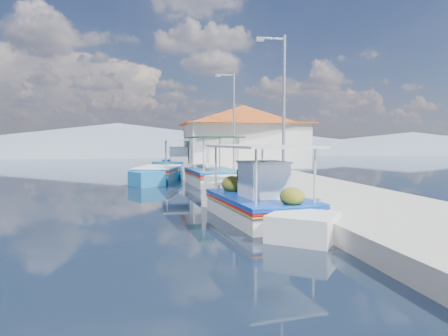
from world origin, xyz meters
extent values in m
plane|color=black|center=(0.00, 0.00, 0.00)|extent=(160.00, 160.00, 0.00)
cube|color=#ADAAA2|center=(5.90, 6.00, 0.25)|extent=(5.00, 44.00, 0.50)
cylinder|color=#A5A8AD|center=(3.80, -3.00, 0.65)|extent=(0.20, 0.20, 0.30)
cylinder|color=#A5A8AD|center=(3.80, 2.00, 0.65)|extent=(0.20, 0.20, 0.30)
cylinder|color=#A5A8AD|center=(3.80, 8.00, 0.65)|extent=(0.20, 0.20, 0.30)
cylinder|color=#A5A8AD|center=(3.80, 14.00, 0.65)|extent=(0.20, 0.20, 0.30)
cube|color=white|center=(2.57, -1.57, 0.21)|extent=(2.60, 4.42, 0.92)
cube|color=white|center=(2.90, 1.20, 0.33)|extent=(2.15, 2.15, 1.02)
cube|color=white|center=(2.26, -4.24, 0.21)|extent=(2.09, 2.09, 0.87)
cube|color=#0E43BB|center=(2.57, -1.57, 0.64)|extent=(2.68, 4.55, 0.06)
cube|color=red|center=(2.57, -1.57, 0.56)|extent=(2.68, 4.55, 0.05)
cube|color=gold|center=(2.57, -1.57, 0.49)|extent=(2.68, 4.55, 0.04)
cube|color=#0E43BB|center=(2.57, -1.57, 0.71)|extent=(2.70, 4.51, 0.05)
cube|color=brown|center=(2.57, -1.57, 0.68)|extent=(2.42, 4.31, 0.05)
cube|color=white|center=(2.54, -1.85, 1.21)|extent=(1.31, 1.39, 1.06)
cube|color=silver|center=(2.54, -1.85, 1.76)|extent=(1.43, 1.49, 0.06)
cylinder|color=beige|center=(1.93, 0.28, 1.45)|extent=(0.07, 0.07, 1.55)
cylinder|color=beige|center=(3.62, 0.09, 1.45)|extent=(0.07, 0.07, 1.55)
cylinder|color=beige|center=(1.52, -3.22, 1.45)|extent=(0.07, 0.07, 1.55)
cylinder|color=beige|center=(3.21, -3.42, 1.45)|extent=(0.07, 0.07, 1.55)
cube|color=silver|center=(2.57, -1.57, 2.22)|extent=(2.71, 4.43, 0.07)
ellipsoid|color=#525216|center=(2.35, -0.18, 0.95)|extent=(0.74, 0.81, 0.55)
ellipsoid|color=#525216|center=(3.08, 0.23, 0.91)|extent=(0.62, 0.68, 0.46)
ellipsoid|color=#525216|center=(2.56, -3.32, 0.92)|extent=(0.66, 0.72, 0.49)
sphere|color=#FF6008|center=(3.60, -1.10, 1.40)|extent=(0.39, 0.39, 0.39)
cube|color=white|center=(2.76, 8.02, 0.24)|extent=(2.54, 4.29, 1.05)
cube|color=white|center=(2.98, 10.78, 0.38)|extent=(2.25, 2.25, 1.17)
cube|color=white|center=(2.54, 5.34, 0.24)|extent=(2.19, 2.19, 1.00)
cube|color=#0E43BB|center=(2.76, 8.02, 0.73)|extent=(2.62, 4.42, 0.07)
cube|color=red|center=(2.76, 8.02, 0.64)|extent=(2.62, 4.42, 0.06)
cube|color=gold|center=(2.76, 8.02, 0.57)|extent=(2.62, 4.42, 0.04)
cube|color=#1B6CA7|center=(2.76, 8.02, 0.81)|extent=(2.64, 4.38, 0.06)
cube|color=brown|center=(2.76, 8.02, 0.78)|extent=(2.36, 4.20, 0.06)
cylinder|color=beige|center=(2.01, 9.82, 1.67)|extent=(0.08, 0.08, 1.78)
cylinder|color=beige|center=(3.78, 9.67, 1.67)|extent=(0.08, 0.08, 1.78)
cylinder|color=beige|center=(1.73, 6.36, 1.67)|extent=(0.08, 0.08, 1.78)
cylinder|color=beige|center=(3.50, 6.22, 1.67)|extent=(0.08, 0.08, 1.78)
cube|color=#0C3E1A|center=(2.76, 8.02, 2.55)|extent=(2.65, 4.30, 0.08)
cube|color=#1B6CA7|center=(-0.04, 10.63, 0.25)|extent=(3.05, 4.33, 1.09)
cube|color=#1B6CA7|center=(-0.75, 13.16, 0.39)|extent=(2.03, 2.03, 1.21)
cube|color=#1B6CA7|center=(0.64, 8.19, 0.25)|extent=(1.97, 1.97, 1.03)
cube|color=#0E43BB|center=(-0.04, 10.63, 0.76)|extent=(3.14, 4.46, 0.07)
cube|color=red|center=(-0.04, 10.63, 0.67)|extent=(3.14, 4.46, 0.06)
cube|color=gold|center=(-0.04, 10.63, 0.59)|extent=(3.14, 4.46, 0.05)
cube|color=white|center=(-0.04, 10.63, 0.84)|extent=(3.15, 4.42, 0.06)
cube|color=brown|center=(-0.04, 10.63, 0.80)|extent=(2.87, 4.21, 0.06)
cube|color=#1B6CA7|center=(1.55, 15.14, 0.23)|extent=(2.34, 4.29, 0.99)
cube|color=#1B6CA7|center=(1.46, 17.95, 0.36)|extent=(2.24, 2.24, 1.10)
cube|color=#1B6CA7|center=(1.64, 12.42, 0.23)|extent=(2.17, 2.17, 0.94)
cube|color=#0E43BB|center=(1.55, 15.14, 0.69)|extent=(2.41, 4.42, 0.06)
cube|color=red|center=(1.55, 15.14, 0.61)|extent=(2.41, 4.42, 0.05)
cube|color=gold|center=(1.55, 15.14, 0.53)|extent=(2.41, 4.42, 0.04)
cube|color=#0E43BB|center=(1.55, 15.14, 0.76)|extent=(2.43, 4.37, 0.05)
cube|color=brown|center=(1.55, 15.14, 0.73)|extent=(2.16, 4.20, 0.05)
cube|color=white|center=(1.56, 14.83, 1.31)|extent=(1.25, 1.40, 1.15)
cube|color=silver|center=(1.56, 14.83, 1.90)|extent=(1.37, 1.51, 0.06)
cylinder|color=beige|center=(0.62, 16.88, 1.57)|extent=(0.07, 0.07, 1.67)
cylinder|color=beige|center=(2.37, 16.94, 1.57)|extent=(0.07, 0.07, 1.67)
cylinder|color=beige|center=(0.73, 13.34, 1.57)|extent=(0.07, 0.07, 1.67)
cylinder|color=beige|center=(2.49, 13.40, 1.57)|extent=(0.07, 0.07, 1.67)
cube|color=silver|center=(1.55, 15.14, 2.41)|extent=(2.45, 4.29, 0.07)
cube|color=silver|center=(6.20, 15.00, 2.00)|extent=(8.00, 6.00, 3.00)
cube|color=#A34216|center=(6.20, 15.00, 3.55)|extent=(8.64, 6.48, 0.10)
pyramid|color=#A34216|center=(6.20, 15.00, 4.20)|extent=(10.49, 10.49, 1.40)
cube|color=brown|center=(2.22, 14.00, 1.50)|extent=(0.06, 1.00, 2.00)
cube|color=#0E43BB|center=(2.22, 16.50, 2.10)|extent=(0.06, 1.20, 0.90)
cylinder|color=#A5A8AD|center=(4.60, 2.00, 3.50)|extent=(0.12, 0.12, 6.00)
cylinder|color=#A5A8AD|center=(4.10, 2.00, 6.35)|extent=(1.00, 0.08, 0.08)
cube|color=#A5A8AD|center=(3.60, 2.00, 6.30)|extent=(0.30, 0.14, 0.14)
cylinder|color=#A5A8AD|center=(4.60, 11.00, 3.50)|extent=(0.12, 0.12, 6.00)
cylinder|color=#A5A8AD|center=(4.10, 11.00, 6.35)|extent=(1.00, 0.08, 0.08)
cube|color=#A5A8AD|center=(3.60, 11.00, 6.30)|extent=(0.30, 0.14, 0.14)
cone|color=gray|center=(-5.00, 56.00, 2.45)|extent=(96.00, 96.00, 5.50)
cone|color=gray|center=(25.00, 56.00, 1.60)|extent=(76.80, 76.80, 3.80)
cone|color=gray|center=(50.00, 56.00, 1.80)|extent=(89.60, 89.60, 4.20)
camera|label=1|loc=(-0.87, -13.28, 2.42)|focal=32.38mm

